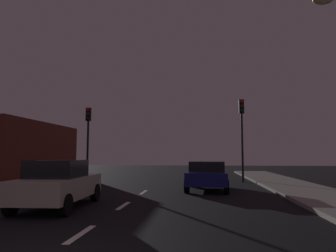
{
  "coord_description": "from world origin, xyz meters",
  "views": [
    {
      "loc": [
        2.63,
        -4.1,
        1.74
      ],
      "look_at": [
        0.83,
        13.27,
        3.39
      ],
      "focal_mm": 32.75,
      "sensor_mm": 36.0,
      "label": 1
    }
  ],
  "objects_px": {
    "traffic_signal_right": "(242,124)",
    "car_stopped_ahead": "(207,175)",
    "traffic_signal_left": "(88,129)",
    "car_adjacent_lane": "(59,183)"
  },
  "relations": [
    {
      "from": "car_stopped_ahead",
      "to": "car_adjacent_lane",
      "type": "relative_size",
      "value": 0.97
    },
    {
      "from": "traffic_signal_left",
      "to": "car_stopped_ahead",
      "type": "xyz_separation_m",
      "value": [
        7.91,
        -4.59,
        -2.73
      ]
    },
    {
      "from": "traffic_signal_right",
      "to": "car_stopped_ahead",
      "type": "height_order",
      "value": "traffic_signal_right"
    },
    {
      "from": "traffic_signal_left",
      "to": "car_adjacent_lane",
      "type": "distance_m",
      "value": 10.88
    },
    {
      "from": "car_stopped_ahead",
      "to": "traffic_signal_left",
      "type": "bearing_deg",
      "value": 149.9
    },
    {
      "from": "car_adjacent_lane",
      "to": "car_stopped_ahead",
      "type": "bearing_deg",
      "value": 47.8
    },
    {
      "from": "car_adjacent_lane",
      "to": "traffic_signal_left",
      "type": "bearing_deg",
      "value": 105.75
    },
    {
      "from": "traffic_signal_right",
      "to": "traffic_signal_left",
      "type": "bearing_deg",
      "value": -180.0
    },
    {
      "from": "traffic_signal_left",
      "to": "car_stopped_ahead",
      "type": "bearing_deg",
      "value": -30.1
    },
    {
      "from": "traffic_signal_right",
      "to": "car_adjacent_lane",
      "type": "xyz_separation_m",
      "value": [
        -7.41,
        -10.15,
        -2.92
      ]
    }
  ]
}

